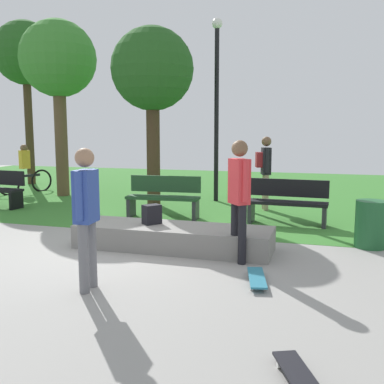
% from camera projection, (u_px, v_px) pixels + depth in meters
% --- Properties ---
extents(ground_plane, '(28.00, 28.00, 0.00)m').
position_uv_depth(ground_plane, '(128.00, 248.00, 7.30)').
color(ground_plane, gray).
extents(grass_lawn, '(26.60, 12.95, 0.01)m').
position_uv_depth(grass_lawn, '(226.00, 189.00, 14.45)').
color(grass_lawn, '#387A2D').
rests_on(grass_lawn, ground_plane).
extents(concrete_ledge, '(3.20, 0.94, 0.38)m').
position_uv_depth(concrete_ledge, '(173.00, 237.00, 7.23)').
color(concrete_ledge, gray).
rests_on(concrete_ledge, ground_plane).
extents(backpack_on_ledge, '(0.33, 0.34, 0.32)m').
position_uv_depth(backpack_on_ledge, '(152.00, 214.00, 7.34)').
color(backpack_on_ledge, black).
rests_on(backpack_on_ledge, concrete_ledge).
extents(skater_performing_trick, '(0.22, 0.43, 1.71)m').
position_uv_depth(skater_performing_trick, '(86.00, 208.00, 5.25)').
color(skater_performing_trick, slate).
rests_on(skater_performing_trick, ground_plane).
extents(skater_watching, '(0.36, 0.37, 1.77)m').
position_uv_depth(skater_watching, '(239.00, 191.00, 6.37)').
color(skater_watching, black).
rests_on(skater_watching, ground_plane).
extents(skateboard_by_ledge, '(0.37, 0.82, 0.08)m').
position_uv_depth(skateboard_by_ledge, '(257.00, 278.00, 5.62)').
color(skateboard_by_ledge, teal).
rests_on(skateboard_by_ledge, ground_plane).
extents(skateboard_spare, '(0.50, 0.81, 0.08)m').
position_uv_depth(skateboard_spare, '(301.00, 379.00, 3.33)').
color(skateboard_spare, black).
rests_on(skateboard_spare, ground_plane).
extents(park_bench_center_lawn, '(1.63, 0.57, 0.91)m').
position_uv_depth(park_bench_center_lawn, '(164.00, 196.00, 9.78)').
color(park_bench_center_lawn, '#1E4223').
rests_on(park_bench_center_lawn, ground_plane).
extents(park_bench_far_left, '(1.62, 0.55, 0.91)m').
position_uv_depth(park_bench_far_left, '(288.00, 201.00, 9.08)').
color(park_bench_far_left, black).
rests_on(park_bench_far_left, ground_plane).
extents(tree_young_birch, '(2.04, 2.04, 4.43)m').
position_uv_depth(tree_young_birch, '(152.00, 72.00, 10.96)').
color(tree_young_birch, '#42301E').
rests_on(tree_young_birch, grass_lawn).
extents(tree_broad_elm, '(2.16, 2.16, 5.01)m').
position_uv_depth(tree_broad_elm, '(58.00, 62.00, 12.64)').
color(tree_broad_elm, brown).
rests_on(tree_broad_elm, grass_lawn).
extents(tree_tall_oak, '(2.18, 2.18, 5.66)m').
position_uv_depth(tree_tall_oak, '(26.00, 55.00, 15.38)').
color(tree_tall_oak, '#42301E').
rests_on(tree_tall_oak, grass_lawn).
extents(lamp_post, '(0.28, 0.28, 4.79)m').
position_uv_depth(lamp_post, '(217.00, 94.00, 11.75)').
color(lamp_post, black).
rests_on(lamp_post, ground_plane).
extents(trash_bin, '(0.50, 0.50, 0.78)m').
position_uv_depth(trash_bin, '(371.00, 224.00, 7.28)').
color(trash_bin, '#1E592D').
rests_on(trash_bin, ground_plane).
extents(pedestrian_with_backpack, '(0.41, 0.41, 1.76)m').
position_uv_depth(pedestrian_with_backpack, '(265.00, 166.00, 10.65)').
color(pedestrian_with_backpack, tan).
rests_on(pedestrian_with_backpack, ground_plane).
extents(cyclist_on_bicycle, '(0.75, 1.71, 1.52)m').
position_uv_depth(cyclist_on_bicycle, '(25.00, 172.00, 13.60)').
color(cyclist_on_bicycle, black).
rests_on(cyclist_on_bicycle, ground_plane).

